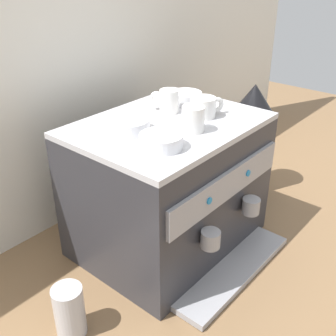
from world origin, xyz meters
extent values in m
plane|color=brown|center=(0.00, 0.00, 0.00)|extent=(4.00, 4.00, 0.00)
cube|color=silver|center=(0.00, 0.39, 0.47)|extent=(2.80, 0.03, 0.94)
cube|color=#2D2D33|center=(0.00, 0.00, 0.21)|extent=(0.58, 0.44, 0.42)
cube|color=#B7B7BC|center=(0.00, 0.00, 0.43)|extent=(0.58, 0.44, 0.02)
cube|color=#939399|center=(0.00, -0.22, 0.30)|extent=(0.53, 0.01, 0.09)
cylinder|color=#1E7AB7|center=(-0.10, -0.23, 0.30)|extent=(0.02, 0.01, 0.02)
cylinder|color=#1E7AB7|center=(0.10, -0.23, 0.30)|extent=(0.02, 0.01, 0.02)
cube|color=#939399|center=(0.00, -0.27, 0.01)|extent=(0.49, 0.12, 0.02)
cylinder|color=#939399|center=(-0.11, -0.25, 0.19)|extent=(0.06, 0.06, 0.05)
cylinder|color=#939399|center=(0.11, -0.25, 0.19)|extent=(0.06, 0.06, 0.05)
cylinder|color=white|center=(-0.01, -0.10, 0.48)|extent=(0.07, 0.07, 0.07)
torus|color=white|center=(0.02, -0.06, 0.48)|extent=(0.04, 0.05, 0.05)
cylinder|color=white|center=(0.11, -0.05, 0.47)|extent=(0.08, 0.08, 0.06)
torus|color=white|center=(0.15, -0.07, 0.47)|extent=(0.05, 0.03, 0.05)
cylinder|color=white|center=(0.07, 0.05, 0.48)|extent=(0.06, 0.06, 0.07)
torus|color=white|center=(0.06, 0.09, 0.48)|extent=(0.02, 0.05, 0.05)
cylinder|color=white|center=(-0.15, -0.10, 0.46)|extent=(0.12, 0.12, 0.04)
cylinder|color=white|center=(-0.15, -0.10, 0.45)|extent=(0.06, 0.06, 0.01)
cylinder|color=white|center=(-0.13, 0.04, 0.46)|extent=(0.13, 0.13, 0.04)
cylinder|color=white|center=(-0.13, 0.04, 0.45)|extent=(0.07, 0.07, 0.01)
cylinder|color=white|center=(0.18, 0.07, 0.46)|extent=(0.11, 0.11, 0.04)
cylinder|color=white|center=(0.18, 0.07, 0.45)|extent=(0.06, 0.06, 0.01)
cylinder|color=#939399|center=(0.49, -0.02, 0.17)|extent=(0.15, 0.15, 0.35)
cone|color=black|center=(0.49, -0.02, 0.40)|extent=(0.15, 0.15, 0.10)
cylinder|color=#B7B7BC|center=(-0.47, -0.06, 0.07)|extent=(0.08, 0.08, 0.15)
camera|label=1|loc=(-0.89, -0.76, 0.90)|focal=44.44mm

